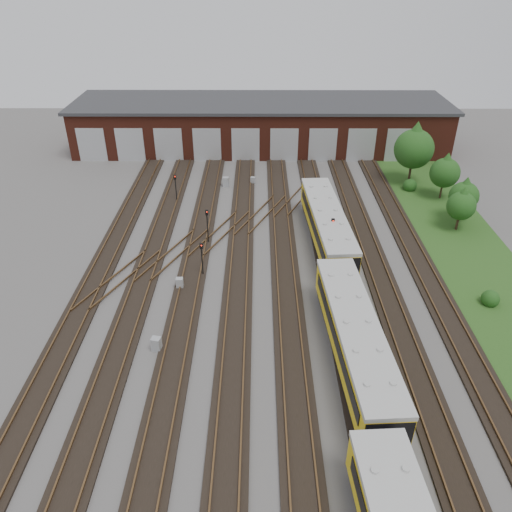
{
  "coord_description": "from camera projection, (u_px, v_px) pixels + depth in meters",
  "views": [
    {
      "loc": [
        -0.36,
        -28.69,
        23.63
      ],
      "look_at": [
        -0.52,
        6.7,
        2.0
      ],
      "focal_mm": 35.0,
      "sensor_mm": 36.0,
      "label": 1
    }
  ],
  "objects": [
    {
      "name": "grass_verge",
      "position": [
        471.0,
        256.0,
        45.25
      ],
      "size": [
        8.0,
        55.0,
        0.05
      ],
      "primitive_type": "cube",
      "color": "#1E4B19",
      "rests_on": "ground"
    },
    {
      "name": "relay_cabinet_3",
      "position": [
        253.0,
        181.0,
        59.13
      ],
      "size": [
        0.64,
        0.58,
        0.88
      ],
      "primitive_type": "cube",
      "rotation": [
        0.0,
        0.0,
        -0.3
      ],
      "color": "#979A9C",
      "rests_on": "ground"
    },
    {
      "name": "ground",
      "position": [
        263.0,
        326.0,
        36.81
      ],
      "size": [
        120.0,
        120.0,
        0.0
      ],
      "primitive_type": "plane",
      "color": "#4C4946",
      "rests_on": "ground"
    },
    {
      "name": "tree_2",
      "position": [
        446.0,
        169.0,
        54.12
      ],
      "size": [
        3.23,
        3.23,
        5.35
      ],
      "color": "#312116",
      "rests_on": "ground"
    },
    {
      "name": "bush_2",
      "position": [
        460.0,
        199.0,
        54.12
      ],
      "size": [
        1.35,
        1.35,
        1.35
      ],
      "primitive_type": "sphere",
      "color": "#1D4313",
      "rests_on": "ground"
    },
    {
      "name": "signal_mast_0",
      "position": [
        207.0,
        222.0,
        46.14
      ],
      "size": [
        0.29,
        0.27,
        3.5
      ],
      "rotation": [
        0.0,
        0.0,
        0.26
      ],
      "color": "black",
      "rests_on": "ground"
    },
    {
      "name": "tree_3",
      "position": [
        462.0,
        203.0,
        48.09
      ],
      "size": [
        2.77,
        2.77,
        4.59
      ],
      "color": "#312116",
      "rests_on": "ground"
    },
    {
      "name": "signal_mast_2",
      "position": [
        202.0,
        255.0,
        41.56
      ],
      "size": [
        0.28,
        0.27,
        3.14
      ],
      "rotation": [
        0.0,
        0.0,
        0.33
      ],
      "color": "black",
      "rests_on": "ground"
    },
    {
      "name": "tree_0",
      "position": [
        415.0,
        144.0,
        57.04
      ],
      "size": [
        4.51,
        4.51,
        7.48
      ],
      "color": "#312116",
      "rests_on": "ground"
    },
    {
      "name": "maintenance_shed",
      "position": [
        261.0,
        124.0,
        69.24
      ],
      "size": [
        51.0,
        12.5,
        6.35
      ],
      "color": "#572115",
      "rests_on": "ground"
    },
    {
      "name": "bush_1",
      "position": [
        410.0,
        184.0,
        57.46
      ],
      "size": [
        1.56,
        1.56,
        1.56
      ],
      "primitive_type": "sphere",
      "color": "#1D4313",
      "rests_on": "ground"
    },
    {
      "name": "tree_1",
      "position": [
        465.0,
        193.0,
        49.63
      ],
      "size": [
        2.92,
        2.92,
        4.84
      ],
      "color": "#312116",
      "rests_on": "ground"
    },
    {
      "name": "bush_0",
      "position": [
        491.0,
        297.0,
        38.79
      ],
      "size": [
        1.41,
        1.41,
        1.41
      ],
      "primitive_type": "sphere",
      "color": "#1D4313",
      "rests_on": "ground"
    },
    {
      "name": "relay_cabinet_4",
      "position": [
        314.0,
        195.0,
        55.53
      ],
      "size": [
        0.75,
        0.69,
        1.01
      ],
      "primitive_type": "cube",
      "rotation": [
        0.0,
        0.0,
        -0.36
      ],
      "color": "#979A9C",
      "rests_on": "ground"
    },
    {
      "name": "relay_cabinet_1",
      "position": [
        226.0,
        182.0,
        58.45
      ],
      "size": [
        0.72,
        0.61,
        1.14
      ],
      "primitive_type": "cube",
      "rotation": [
        0.0,
        0.0,
        -0.06
      ],
      "color": "#979A9C",
      "rests_on": "ground"
    },
    {
      "name": "signal_mast_1",
      "position": [
        175.0,
        184.0,
        54.22
      ],
      "size": [
        0.3,
        0.29,
        3.11
      ],
      "rotation": [
        0.0,
        0.0,
        0.38
      ],
      "color": "black",
      "rests_on": "ground"
    },
    {
      "name": "signal_mast_3",
      "position": [
        332.0,
        232.0,
        44.2
      ],
      "size": [
        0.29,
        0.28,
        3.73
      ],
      "rotation": [
        0.0,
        0.0,
        0.12
      ],
      "color": "black",
      "rests_on": "ground"
    },
    {
      "name": "relay_cabinet_0",
      "position": [
        180.0,
        283.0,
        40.72
      ],
      "size": [
        0.6,
        0.5,
        0.97
      ],
      "primitive_type": "cube",
      "rotation": [
        0.0,
        0.0,
        0.03
      ],
      "color": "#979A9C",
      "rests_on": "ground"
    },
    {
      "name": "relay_cabinet_2",
      "position": [
        156.0,
        344.0,
        34.34
      ],
      "size": [
        0.74,
        0.66,
        1.07
      ],
      "primitive_type": "cube",
      "rotation": [
        0.0,
        0.0,
        -0.22
      ],
      "color": "#979A9C",
      "rests_on": "ground"
    },
    {
      "name": "track_network",
      "position": [
        260.0,
        320.0,
        37.25
      ],
      "size": [
        30.4,
        70.0,
        0.33
      ],
      "color": "black",
      "rests_on": "ground"
    },
    {
      "name": "metro_train",
      "position": [
        355.0,
        341.0,
        32.51
      ],
      "size": [
        3.66,
        47.5,
        3.18
      ],
      "rotation": [
        0.0,
        0.0,
        0.06
      ],
      "color": "black",
      "rests_on": "ground"
    }
  ]
}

